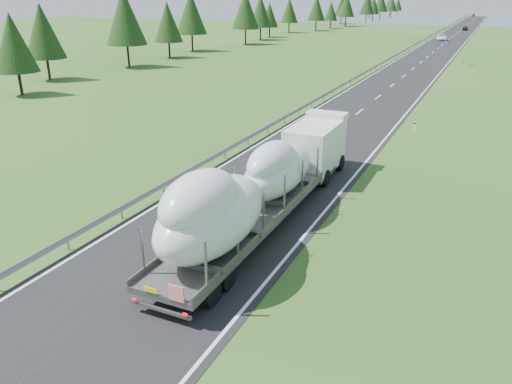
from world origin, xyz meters
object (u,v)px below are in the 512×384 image
at_px(distant_car_dark, 465,28).
at_px(highway_sign, 464,55).
at_px(boat_truck, 260,182).
at_px(distant_van, 442,37).
at_px(distant_car_blue, 473,15).

bearing_deg(distant_car_dark, highway_sign, -85.67).
height_order(highway_sign, boat_truck, boat_truck).
bearing_deg(distant_van, distant_car_dark, 82.19).
relative_size(boat_truck, distant_van, 3.86).
xyz_separation_m(boat_truck, distant_car_dark, (-0.72, 169.24, -1.85)).
xyz_separation_m(distant_van, distant_car_blue, (-0.84, 167.93, -0.04)).
bearing_deg(distant_car_dark, distant_car_blue, 92.55).
bearing_deg(boat_truck, highway_sign, 86.01).
distance_m(boat_truck, distant_van, 124.36).
relative_size(highway_sign, distant_van, 0.48).
distance_m(boat_truck, distant_car_blue, 292.27).
height_order(boat_truck, distant_van, boat_truck).
distance_m(distant_van, distant_car_dark, 45.03).
bearing_deg(distant_car_blue, distant_van, -87.72).
relative_size(highway_sign, boat_truck, 0.12).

